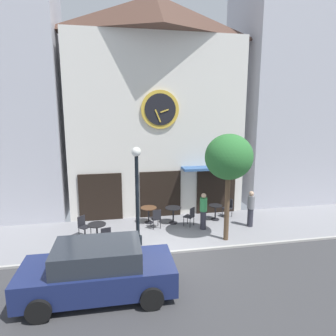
{
  "coord_description": "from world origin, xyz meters",
  "views": [
    {
      "loc": [
        -1.9,
        -9.94,
        5.2
      ],
      "look_at": [
        0.41,
        2.04,
        2.86
      ],
      "focal_mm": 31.38,
      "sensor_mm": 36.0,
      "label": 1
    }
  ],
  "objects": [
    {
      "name": "clock_building",
      "position": [
        0.41,
        5.27,
        5.55
      ],
      "size": [
        8.77,
        3.67,
        10.76
      ],
      "color": "silver",
      "rests_on": "ground_plane"
    },
    {
      "name": "pedestrian_green",
      "position": [
        2.01,
        2.01,
        0.86
      ],
      "size": [
        0.45,
        0.45,
        1.67
      ],
      "color": "#2D2D38",
      "rests_on": "ground_plane"
    },
    {
      "name": "cafe_chair_left_end",
      "position": [
        -2.26,
        0.82,
        0.53
      ],
      "size": [
        0.48,
        0.48,
        0.9
      ],
      "color": "black",
      "rests_on": "ground_plane"
    },
    {
      "name": "cafe_table_rightmost",
      "position": [
        -0.29,
        3.23,
        0.55
      ],
      "size": [
        0.76,
        0.76,
        0.76
      ],
      "color": "black",
      "rests_on": "ground_plane"
    },
    {
      "name": "cafe_chair_curbside",
      "position": [
        -0.05,
        2.48,
        0.53
      ],
      "size": [
        0.47,
        0.47,
        0.9
      ],
      "color": "black",
      "rests_on": "ground_plane"
    },
    {
      "name": "ground_plane",
      "position": [
        0.0,
        -1.01,
        -0.02
      ],
      "size": [
        26.71,
        10.23,
        0.13
      ],
      "color": "gray"
    },
    {
      "name": "parked_car_navy",
      "position": [
        -2.4,
        -2.05,
        0.76
      ],
      "size": [
        4.33,
        2.07,
        1.55
      ],
      "color": "navy",
      "rests_on": "ground_plane"
    },
    {
      "name": "cafe_chair_facing_wall",
      "position": [
        1.54,
        2.45,
        0.53
      ],
      "size": [
        0.57,
        0.57,
        0.9
      ],
      "color": "black",
      "rests_on": "ground_plane"
    },
    {
      "name": "cafe_chair_by_entrance",
      "position": [
        3.75,
        3.34,
        0.53
      ],
      "size": [
        0.56,
        0.56,
        0.9
      ],
      "color": "black",
      "rests_on": "ground_plane"
    },
    {
      "name": "cafe_table_leftmost",
      "position": [
        -2.61,
        1.62,
        0.53
      ],
      "size": [
        0.74,
        0.74,
        0.73
      ],
      "color": "black",
      "rests_on": "ground_plane"
    },
    {
      "name": "neighbor_building_right",
      "position": [
        8.61,
        6.44,
        7.71
      ],
      "size": [
        6.3,
        4.7,
        15.41
      ],
      "color": "#B2B2BC",
      "rests_on": "ground_plane"
    },
    {
      "name": "pedestrian_grey",
      "position": [
        4.24,
        1.93,
        0.86
      ],
      "size": [
        0.45,
        0.45,
        1.67
      ],
      "color": "#2D2D38",
      "rests_on": "ground_plane"
    },
    {
      "name": "cafe_chair_right_end",
      "position": [
        -3.2,
        2.17,
        0.53
      ],
      "size": [
        0.57,
        0.57,
        0.9
      ],
      "color": "black",
      "rests_on": "ground_plane"
    },
    {
      "name": "cafe_table_center_left",
      "position": [
        2.95,
        3.01,
        0.5
      ],
      "size": [
        0.64,
        0.64,
        0.74
      ],
      "color": "black",
      "rests_on": "ground_plane"
    },
    {
      "name": "cafe_table_center",
      "position": [
        0.84,
        2.96,
        0.56
      ],
      "size": [
        0.75,
        0.75,
        0.77
      ],
      "color": "black",
      "rests_on": "ground_plane"
    },
    {
      "name": "street_lamp",
      "position": [
        -1.01,
        0.97,
        1.99
      ],
      "size": [
        0.36,
        0.36,
        3.91
      ],
      "color": "black",
      "rests_on": "ground_plane"
    },
    {
      "name": "street_tree",
      "position": [
        2.6,
        0.78,
        3.42
      ],
      "size": [
        1.91,
        1.72,
        4.37
      ],
      "color": "brown",
      "rests_on": "ground_plane"
    }
  ]
}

